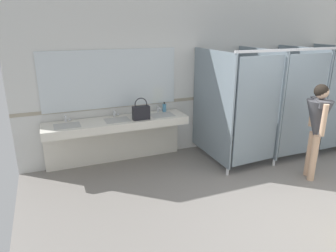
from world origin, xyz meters
name	(u,v)px	position (x,y,z in m)	size (l,w,h in m)	color
ground_plane	(305,213)	(0.00, 0.00, -0.05)	(7.54, 5.95, 0.10)	gray
wall_back	(213,75)	(0.00, 2.74, 1.49)	(7.54, 0.12, 2.99)	silver
wall_back_tile_band	(213,97)	(0.00, 2.67, 1.05)	(7.54, 0.01, 0.06)	#9E937F
vanity_counter	(116,131)	(-2.08, 2.46, 0.65)	(2.50, 0.58, 1.00)	silver
mirror_panel	(111,79)	(-2.08, 2.66, 1.55)	(2.40, 0.02, 1.02)	silver
bathroom_stalls	(286,100)	(1.04, 1.74, 1.09)	(3.02, 1.41, 2.09)	gray
person_standing	(317,121)	(0.79, 0.74, 1.00)	(0.54, 0.54, 1.59)	#DBAD89
handbag	(141,112)	(-1.68, 2.22, 1.02)	(0.30, 0.12, 0.39)	black
soap_dispenser	(164,108)	(-1.13, 2.54, 0.96)	(0.07, 0.07, 0.19)	teal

